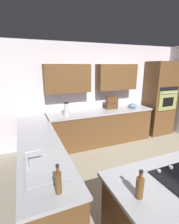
# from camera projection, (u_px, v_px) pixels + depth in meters

# --- Properties ---
(ground_plane) EXTENTS (14.00, 14.00, 0.00)m
(ground_plane) POSITION_uv_depth(u_px,v_px,m) (146.00, 179.00, 3.11)
(ground_plane) COLOR #9E937F
(wall_back) EXTENTS (6.00, 0.44, 2.60)m
(wall_back) POSITION_uv_depth(u_px,v_px,m) (98.00, 90.00, 4.53)
(wall_back) COLOR silver
(wall_back) RESTS_ON ground
(lower_cabinets_back) EXTENTS (2.80, 0.60, 0.86)m
(lower_cabinets_back) POSITION_uv_depth(u_px,v_px,m) (101.00, 128.00, 4.49)
(lower_cabinets_back) COLOR brown
(lower_cabinets_back) RESTS_ON ground
(countertop_back) EXTENTS (2.84, 0.64, 0.04)m
(countertop_back) POSITION_uv_depth(u_px,v_px,m) (102.00, 112.00, 4.37)
(countertop_back) COLOR #B2B2B7
(countertop_back) RESTS_ON lower_cabinets_back
(lower_cabinets_side) EXTENTS (0.60, 2.90, 0.86)m
(lower_cabinets_side) POSITION_uv_depth(u_px,v_px,m) (41.00, 165.00, 2.82)
(lower_cabinets_side) COLOR brown
(lower_cabinets_side) RESTS_ON ground
(countertop_side) EXTENTS (0.64, 2.94, 0.04)m
(countertop_side) POSITION_uv_depth(u_px,v_px,m) (38.00, 140.00, 2.70)
(countertop_side) COLOR #B2B2B7
(countertop_side) RESTS_ON lower_cabinets_side
(wall_oven) EXTENTS (0.80, 0.66, 2.17)m
(wall_oven) POSITION_uv_depth(u_px,v_px,m) (160.00, 99.00, 5.03)
(wall_oven) COLOR brown
(wall_oven) RESTS_ON ground
(sink_unit) EXTENTS (0.46, 0.70, 0.23)m
(sink_unit) POSITION_uv_depth(u_px,v_px,m) (45.00, 165.00, 1.96)
(sink_unit) COLOR #515456
(sink_unit) RESTS_ON countertop_side
(blender) EXTENTS (0.15, 0.15, 0.32)m
(blender) POSITION_uv_depth(u_px,v_px,m) (66.00, 110.00, 3.95)
(blender) COLOR silver
(blender) RESTS_ON countertop_back
(mixing_bowl) EXTENTS (0.24, 0.24, 0.13)m
(mixing_bowl) POSITION_uv_depth(u_px,v_px,m) (133.00, 106.00, 4.66)
(mixing_bowl) COLOR #668CB2
(mixing_bowl) RESTS_ON countertop_back
(spice_rack) EXTENTS (0.33, 0.11, 0.34)m
(spice_rack) POSITION_uv_depth(u_px,v_px,m) (112.00, 103.00, 4.52)
(spice_rack) COLOR brown
(spice_rack) RESTS_ON countertop_back
(dish_soap_bottle) EXTENTS (0.06, 0.06, 0.30)m
(dish_soap_bottle) POSITION_uv_depth(u_px,v_px,m) (58.00, 182.00, 1.53)
(dish_soap_bottle) COLOR brown
(dish_soap_bottle) RESTS_ON countertop_side
(oil_bottle) EXTENTS (0.07, 0.07, 0.28)m
(oil_bottle) POSITION_uv_depth(u_px,v_px,m) (140.00, 187.00, 1.48)
(oil_bottle) COLOR brown
(oil_bottle) RESTS_ON island_top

